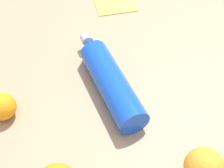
% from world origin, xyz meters
% --- Properties ---
extents(ground_plane, '(2.40, 2.40, 0.00)m').
position_xyz_m(ground_plane, '(0.00, 0.00, 0.00)').
color(ground_plane, '#9E7F60').
extents(water_bottle, '(0.31, 0.12, 0.07)m').
position_xyz_m(water_bottle, '(-0.00, -0.03, 0.03)').
color(water_bottle, blue).
rests_on(water_bottle, ground_plane).
extents(orange_0, '(0.08, 0.08, 0.08)m').
position_xyz_m(orange_0, '(-0.27, -0.15, 0.04)').
color(orange_0, orange).
rests_on(orange_0, ground_plane).
extents(orange_2, '(0.06, 0.06, 0.06)m').
position_xyz_m(orange_2, '(-0.03, 0.22, 0.03)').
color(orange_2, orange).
rests_on(orange_2, ground_plane).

